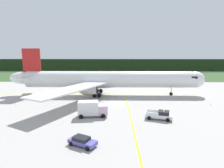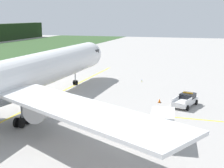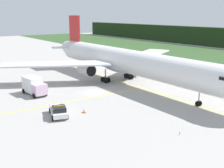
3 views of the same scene
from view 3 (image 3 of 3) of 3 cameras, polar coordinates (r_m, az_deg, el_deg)
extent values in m
plane|color=#A4A09B|center=(57.67, -3.42, -1.58)|extent=(320.00, 320.00, 0.00)
cube|color=yellow|center=(64.67, 2.93, 0.11)|extent=(83.17, 0.78, 0.01)
cube|color=yellow|center=(49.98, -13.45, -4.35)|extent=(0.52, 38.12, 0.01)
cylinder|color=silver|center=(63.68, 2.98, 4.53)|extent=(52.01, 5.43, 5.13)
ellipsoid|color=silver|center=(86.86, -8.25, 7.10)|extent=(8.22, 3.89, 3.84)
ellipsoid|color=#B5BEC9|center=(65.96, 1.59, 3.62)|extent=(13.10, 5.46, 2.82)
cube|color=silver|center=(78.59, 6.55, 5.72)|extent=(16.11, 23.87, 0.35)
cylinder|color=#B1B1B1|center=(72.55, 4.91, 4.08)|extent=(4.20, 2.57, 2.55)
cylinder|color=black|center=(70.94, 6.01, 3.83)|extent=(0.13, 2.35, 2.34)
cube|color=silver|center=(64.73, -10.98, 3.87)|extent=(16.32, 23.80, 0.35)
cylinder|color=#B1B1B1|center=(64.46, -5.05, 2.87)|extent=(4.20, 2.57, 2.55)
cylinder|color=black|center=(62.63, -4.07, 2.57)|extent=(0.13, 2.35, 2.34)
cube|color=red|center=(83.59, -7.36, 10.27)|extent=(5.59, 0.47, 8.58)
cube|color=silver|center=(85.99, -5.41, 7.46)|extent=(4.55, 6.92, 0.28)
cube|color=silver|center=(82.90, -9.53, 7.10)|extent=(4.61, 6.92, 0.28)
cylinder|color=gray|center=(50.59, 16.73, -2.34)|extent=(0.20, 0.20, 2.49)
cylinder|color=black|center=(51.13, 16.81, -3.63)|extent=(0.90, 0.23, 0.90)
cylinder|color=black|center=(50.74, 16.45, -3.74)|extent=(0.90, 0.23, 0.90)
cylinder|color=gray|center=(69.05, 3.32, 2.54)|extent=(0.28, 0.28, 2.49)
cylinder|color=black|center=(68.55, 3.43, 1.39)|extent=(1.20, 0.31, 1.20)
cylinder|color=black|center=(68.98, 3.89, 1.46)|extent=(1.20, 0.31, 1.20)
cylinder|color=black|center=(69.64, 2.72, 1.59)|extent=(1.20, 0.31, 1.20)
cylinder|color=black|center=(70.05, 3.18, 1.66)|extent=(1.20, 0.31, 1.20)
cylinder|color=gray|center=(65.24, -1.31, 1.90)|extent=(0.28, 0.28, 2.49)
cylinder|color=black|center=(65.12, -0.70, 0.76)|extent=(1.20, 0.31, 1.20)
cylinder|color=black|center=(64.74, -1.22, 0.68)|extent=(1.20, 0.31, 1.20)
cylinder|color=black|center=(66.26, -1.38, 0.98)|extent=(1.20, 0.31, 1.20)
cylinder|color=black|center=(65.89, -1.89, 0.91)|extent=(1.20, 0.31, 1.20)
cube|color=white|center=(44.85, -10.51, -5.30)|extent=(5.66, 3.54, 0.70)
cube|color=black|center=(43.74, -10.38, -4.83)|extent=(2.58, 2.45, 0.70)
cube|color=white|center=(45.99, -9.53, -4.03)|extent=(2.46, 0.84, 0.45)
cube|color=white|center=(45.77, -11.99, -4.23)|extent=(2.46, 0.84, 0.45)
cube|color=orange|center=(43.60, -10.40, -4.29)|extent=(0.62, 1.45, 0.16)
cylinder|color=black|center=(43.42, -8.77, -6.36)|extent=(0.80, 0.45, 0.76)
cylinder|color=black|center=(43.17, -11.57, -6.61)|extent=(0.80, 0.45, 0.76)
cylinder|color=black|center=(46.79, -9.50, -4.91)|extent=(0.80, 0.45, 0.76)
cylinder|color=black|center=(46.55, -12.09, -5.13)|extent=(0.80, 0.45, 0.76)
cube|color=#CFADC9|center=(55.41, -14.01, -1.05)|extent=(2.13, 2.57, 2.00)
cube|color=silver|center=(57.98, -15.40, -0.06)|extent=(4.42, 2.80, 2.85)
cylinder|color=#99999E|center=(57.61, -14.95, -1.67)|extent=(0.78, 0.17, 1.04)
cylinder|color=#99999E|center=(59.08, -15.66, -1.34)|extent=(0.78, 0.17, 1.04)
cylinder|color=black|center=(56.18, -12.86, -1.84)|extent=(0.92, 0.35, 0.90)
cylinder|color=black|center=(55.16, -15.06, -2.26)|extent=(0.92, 0.35, 0.90)
cylinder|color=black|center=(60.11, -14.89, -0.95)|extent=(0.92, 0.35, 0.90)
cylinder|color=black|center=(59.15, -16.98, -1.32)|extent=(0.92, 0.35, 0.90)
cube|color=black|center=(45.92, -5.52, -5.62)|extent=(0.50, 0.50, 0.03)
cone|color=orange|center=(45.82, -5.52, -5.25)|extent=(0.39, 0.39, 0.60)
cylinder|color=yellow|center=(38.64, 13.16, -9.51)|extent=(0.10, 0.10, 0.32)
sphere|color=blue|center=(38.56, 13.17, -9.22)|extent=(0.12, 0.12, 0.12)
cylinder|color=yellow|center=(79.50, -14.60, 2.36)|extent=(0.10, 0.10, 0.35)
sphere|color=blue|center=(79.46, -14.61, 2.52)|extent=(0.12, 0.12, 0.12)
camera|label=1|loc=(51.19, -56.07, 5.55)|focal=29.16mm
camera|label=2|loc=(86.24, -25.92, 10.93)|focal=51.04mm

